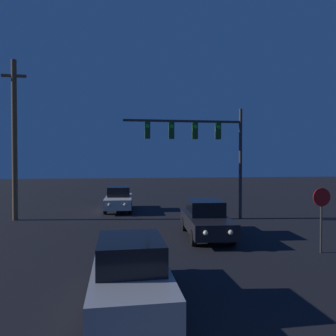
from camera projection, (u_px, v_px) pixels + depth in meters
car_near at (130, 271)px, 7.29m from camera, size 1.74×4.47×1.53m
car_mid at (206, 219)px, 13.80m from camera, size 1.89×4.51×1.53m
car_far at (119, 199)px, 21.11m from camera, size 1.79×4.49×1.53m
traffic_signal_mast at (203, 141)px, 17.84m from camera, size 6.55×0.30×6.09m
stop_sign at (321, 208)px, 11.40m from camera, size 0.64×0.07×2.27m
utility_pole at (14, 138)px, 17.64m from camera, size 1.27×0.28×8.65m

